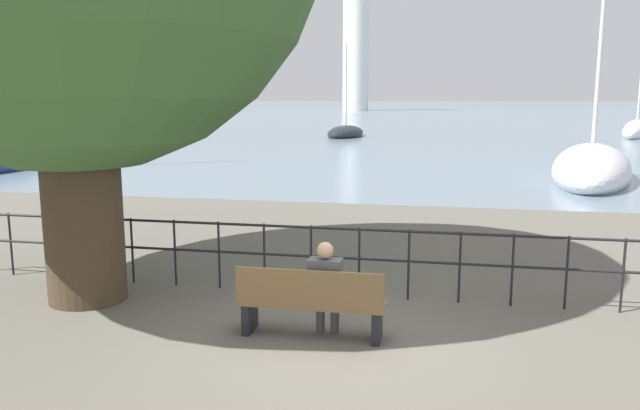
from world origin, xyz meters
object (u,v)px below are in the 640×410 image
object	(u,v)px
sailboat_0	(636,131)
sailboat_2	(591,169)
park_bench	(311,304)
harbor_lighthouse	(356,40)
sailboat_3	(346,133)
seated_person_left	(326,285)

from	to	relation	value
sailboat_0	sailboat_2	world-z (taller)	sailboat_0
park_bench	harbor_lighthouse	world-z (taller)	harbor_lighthouse
sailboat_0	sailboat_3	xyz separation A→B (m)	(-20.80, -4.51, -0.14)
park_bench	sailboat_3	size ratio (longest dim) A/B	0.26
sailboat_2	sailboat_0	bearing A→B (deg)	84.51
sailboat_2	harbor_lighthouse	bearing A→B (deg)	115.62
sailboat_0	sailboat_3	distance (m)	21.28
seated_person_left	sailboat_2	world-z (taller)	sailboat_2
park_bench	harbor_lighthouse	size ratio (longest dim) A/B	0.06
park_bench	seated_person_left	distance (m)	0.30
sailboat_2	sailboat_3	xyz separation A→B (m)	(-12.18, 21.33, -0.11)
park_bench	sailboat_3	bearing A→B (deg)	98.22
sailboat_3	park_bench	bearing A→B (deg)	-76.16
seated_person_left	harbor_lighthouse	xyz separation A→B (m)	(-16.04, 116.90, 12.84)
park_bench	harbor_lighthouse	bearing A→B (deg)	97.73
sailboat_2	harbor_lighthouse	xyz separation A→B (m)	(-22.60, 100.61, 13.13)
sailboat_0	harbor_lighthouse	xyz separation A→B (m)	(-31.22, 74.78, 13.11)
sailboat_0	seated_person_left	bearing A→B (deg)	-89.67
sailboat_2	harbor_lighthouse	distance (m)	103.96
sailboat_2	harbor_lighthouse	size ratio (longest dim) A/B	0.32
seated_person_left	harbor_lighthouse	world-z (taller)	harbor_lighthouse
harbor_lighthouse	sailboat_2	bearing A→B (deg)	-77.34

